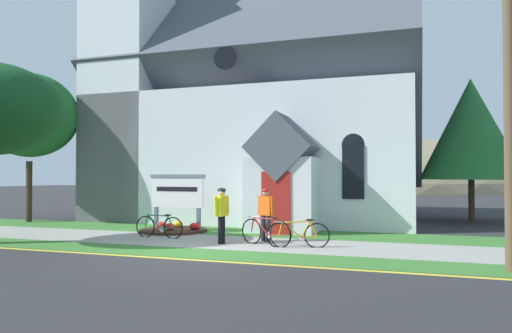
# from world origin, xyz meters

# --- Properties ---
(ground) EXTENTS (140.00, 140.00, 0.00)m
(ground) POSITION_xyz_m (0.00, 4.00, 0.00)
(ground) COLOR #2B2B2D
(sidewalk_slab) EXTENTS (32.00, 2.76, 0.01)m
(sidewalk_slab) POSITION_xyz_m (-1.69, 2.13, 0.01)
(sidewalk_slab) COLOR #99968E
(sidewalk_slab) RESTS_ON ground
(grass_verge) EXTENTS (32.00, 1.46, 0.01)m
(grass_verge) POSITION_xyz_m (-1.69, 0.02, 0.00)
(grass_verge) COLOR #38722D
(grass_verge) RESTS_ON ground
(church_lawn) EXTENTS (24.00, 2.49, 0.01)m
(church_lawn) POSITION_xyz_m (-1.69, 4.75, 0.00)
(church_lawn) COLOR #38722D
(church_lawn) RESTS_ON ground
(curb_paint_stripe) EXTENTS (28.00, 0.16, 0.01)m
(curb_paint_stripe) POSITION_xyz_m (-1.69, -0.87, 0.00)
(curb_paint_stripe) COLOR yellow
(curb_paint_stripe) RESTS_ON ground
(church_building) EXTENTS (14.38, 12.58, 14.21)m
(church_building) POSITION_xyz_m (-2.08, 11.05, 5.06)
(church_building) COLOR silver
(church_building) RESTS_ON ground
(church_sign) EXTENTS (2.19, 0.25, 2.01)m
(church_sign) POSITION_xyz_m (-2.79, 4.20, 1.35)
(church_sign) COLOR slate
(church_sign) RESTS_ON ground
(flower_bed) EXTENTS (2.35, 2.35, 0.34)m
(flower_bed) POSITION_xyz_m (-2.77, 3.95, 0.08)
(flower_bed) COLOR #382319
(flower_bed) RESTS_ON ground
(bicycle_black) EXTENTS (1.73, 0.14, 0.77)m
(bicycle_black) POSITION_xyz_m (-2.43, 2.36, 0.36)
(bicycle_black) COLOR black
(bicycle_black) RESTS_ON ground
(bicycle_white) EXTENTS (1.68, 0.49, 0.80)m
(bicycle_white) POSITION_xyz_m (2.20, 1.76, 0.36)
(bicycle_white) COLOR black
(bicycle_white) RESTS_ON ground
(bicycle_silver) EXTENTS (1.67, 0.73, 0.83)m
(bicycle_silver) POSITION_xyz_m (1.24, 1.88, 0.38)
(bicycle_silver) COLOR black
(bicycle_silver) RESTS_ON ground
(cyclist_in_green_jersey) EXTENTS (0.57, 0.37, 1.58)m
(cyclist_in_green_jersey) POSITION_xyz_m (1.00, 2.61, 0.91)
(cyclist_in_green_jersey) COLOR #2D2D33
(cyclist_in_green_jersey) RESTS_ON ground
(cyclist_in_blue_jersey) EXTENTS (0.28, 0.68, 1.62)m
(cyclist_in_blue_jersey) POSITION_xyz_m (-0.05, 1.75, 0.94)
(cyclist_in_blue_jersey) COLOR black
(cyclist_in_blue_jersey) RESTS_ON ground
(utility_pole) EXTENTS (3.12, 0.28, 8.99)m
(utility_pole) POSITION_xyz_m (6.99, -0.03, 4.98)
(utility_pole) COLOR brown
(utility_pole) RESTS_ON ground
(roadside_conifer) EXTENTS (4.26, 4.26, 6.17)m
(roadside_conifer) POSITION_xyz_m (7.51, 11.42, 3.99)
(roadside_conifer) COLOR #4C3823
(roadside_conifer) RESTS_ON ground
(yard_deciduous_tree) EXTENTS (4.00, 4.00, 6.36)m
(yard_deciduous_tree) POSITION_xyz_m (-10.44, 5.26, 4.56)
(yard_deciduous_tree) COLOR #3D2D1E
(yard_deciduous_tree) RESTS_ON ground
(distant_hill) EXTENTS (74.58, 53.32, 17.01)m
(distant_hill) POSITION_xyz_m (-11.84, 64.32, 0.00)
(distant_hill) COLOR #847A5B
(distant_hill) RESTS_ON ground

